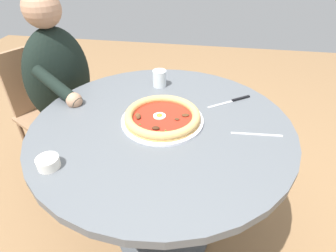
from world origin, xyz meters
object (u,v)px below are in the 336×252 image
(cafe_chair_diner, at_px, (53,103))
(steak_knife, at_px, (235,100))
(diner_person, at_px, (67,111))
(ramekin_capers, at_px, (48,162))
(fork_utensil, at_px, (257,134))
(dining_table, at_px, (162,149))
(pizza_on_plate, at_px, (161,117))
(water_glass, at_px, (160,79))

(cafe_chair_diner, bearing_deg, steak_knife, 170.15)
(diner_person, bearing_deg, ramekin_capers, 115.08)
(steak_knife, distance_m, fork_utensil, 0.25)
(dining_table, bearing_deg, fork_utensil, 176.65)
(diner_person, xyz_separation_m, cafe_chair_diner, (0.12, -0.07, 0.00))
(pizza_on_plate, height_order, diner_person, diner_person)
(steak_knife, bearing_deg, cafe_chair_diner, -9.85)
(water_glass, relative_size, steak_knife, 0.42)
(dining_table, xyz_separation_m, diner_person, (0.61, -0.33, -0.08))
(pizza_on_plate, bearing_deg, steak_knife, -144.49)
(dining_table, distance_m, ramekin_capers, 0.46)
(water_glass, bearing_deg, pizza_on_plate, 101.84)
(water_glass, height_order, ramekin_capers, water_glass)
(dining_table, xyz_separation_m, water_glass, (0.07, -0.31, 0.17))
(steak_knife, bearing_deg, fork_utensil, 105.89)
(steak_knife, distance_m, cafe_chair_diner, 1.06)
(ramekin_capers, distance_m, fork_utensil, 0.73)
(cafe_chair_diner, bearing_deg, diner_person, 150.59)
(water_glass, height_order, diner_person, diner_person)
(pizza_on_plate, distance_m, steak_knife, 0.37)
(dining_table, bearing_deg, pizza_on_plate, -66.10)
(pizza_on_plate, relative_size, diner_person, 0.29)
(pizza_on_plate, height_order, cafe_chair_diner, cafe_chair_diner)
(diner_person, bearing_deg, cafe_chair_diner, -29.41)
(steak_knife, relative_size, diner_person, 0.17)
(dining_table, distance_m, pizza_on_plate, 0.16)
(ramekin_capers, bearing_deg, fork_utensil, -157.21)
(water_glass, bearing_deg, cafe_chair_diner, -7.70)
(steak_knife, xyz_separation_m, cafe_chair_diner, (1.03, -0.18, -0.22))
(dining_table, height_order, water_glass, water_glass)
(fork_utensil, bearing_deg, steak_knife, -74.11)
(fork_utensil, xyz_separation_m, diner_person, (0.97, -0.35, -0.22))
(pizza_on_plate, xyz_separation_m, fork_utensil, (-0.37, 0.03, -0.02))
(pizza_on_plate, bearing_deg, fork_utensil, 174.93)
(fork_utensil, bearing_deg, cafe_chair_diner, -21.11)
(water_glass, relative_size, ramekin_capers, 1.10)
(steak_knife, distance_m, diner_person, 0.93)
(diner_person, bearing_deg, steak_knife, 173.14)
(pizza_on_plate, bearing_deg, cafe_chair_diner, -28.20)
(pizza_on_plate, bearing_deg, diner_person, -27.95)
(water_glass, bearing_deg, steak_knife, 166.25)
(pizza_on_plate, xyz_separation_m, steak_knife, (-0.30, -0.21, -0.02))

